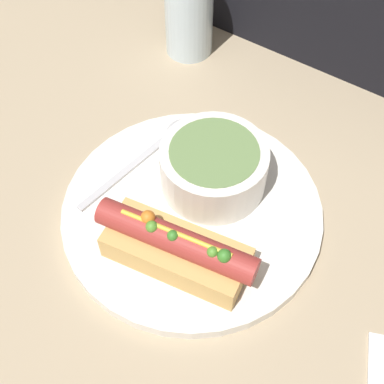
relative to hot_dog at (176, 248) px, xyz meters
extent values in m
plane|color=tan|center=(-0.02, 0.06, -0.04)|extent=(4.00, 4.00, 0.00)
cylinder|color=white|center=(-0.02, 0.06, -0.03)|extent=(0.29, 0.29, 0.01)
cube|color=tan|center=(0.00, 0.00, -0.01)|extent=(0.15, 0.08, 0.03)
cylinder|color=#9E332D|center=(0.00, 0.00, 0.01)|extent=(0.17, 0.05, 0.03)
sphere|color=#387A28|center=(0.05, 0.01, 0.03)|extent=(0.01, 0.01, 0.01)
sphere|color=#518C2D|center=(-0.02, -0.01, 0.03)|extent=(0.01, 0.01, 0.01)
sphere|color=#518C2D|center=(0.04, 0.00, 0.03)|extent=(0.01, 0.01, 0.01)
sphere|color=#387A28|center=(0.00, 0.00, 0.03)|extent=(0.01, 0.01, 0.01)
sphere|color=orange|center=(-0.03, 0.00, 0.03)|extent=(0.01, 0.01, 0.01)
cylinder|color=gold|center=(0.00, 0.00, 0.03)|extent=(0.12, 0.02, 0.01)
cylinder|color=silver|center=(-0.02, 0.10, 0.00)|extent=(0.12, 0.12, 0.05)
cylinder|color=#66844C|center=(-0.02, 0.10, 0.03)|extent=(0.10, 0.10, 0.01)
cube|color=#B7B7BC|center=(-0.11, 0.06, -0.02)|extent=(0.03, 0.15, 0.00)
ellipsoid|color=#B7B7BC|center=(-0.10, 0.15, -0.02)|extent=(0.03, 0.04, 0.01)
cylinder|color=silver|center=(-0.19, 0.30, 0.02)|extent=(0.07, 0.07, 0.12)
camera|label=1|loc=(0.16, -0.21, 0.46)|focal=50.00mm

